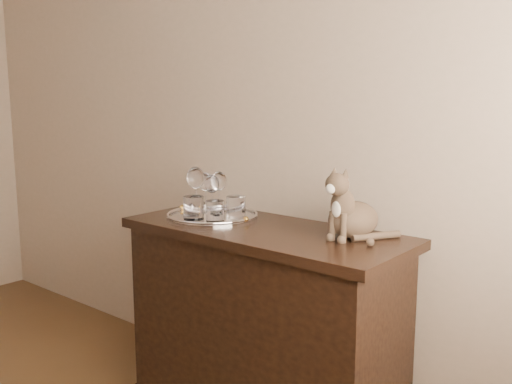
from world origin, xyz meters
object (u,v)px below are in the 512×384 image
wine_glass_c (196,190)px  tray (212,216)px  wine_glass_d (212,194)px  tumbler_c (236,207)px  tumbler_b (194,208)px  wine_glass_b (219,192)px  tumbler_a (215,211)px  wine_glass_a (206,192)px  sideboard (264,327)px  cat (354,201)px

wine_glass_c → tray: bearing=8.3°
wine_glass_d → tumbler_c: bearing=0.5°
tray → wine_glass_c: size_ratio=1.90×
wine_glass_c → tumbler_b: 0.13m
wine_glass_b → tumbler_a: wine_glass_b is taller
wine_glass_c → wine_glass_d: wine_glass_c is taller
wine_glass_b → tumbler_a: bearing=-51.5°
wine_glass_a → sideboard: bearing=-8.7°
wine_glass_c → tumbler_a: size_ratio=2.38×
tumbler_b → wine_glass_c: bearing=130.7°
tumbler_c → tumbler_a: bearing=-95.9°
sideboard → wine_glass_d: 0.62m
tumbler_b → tumbler_c: bearing=50.7°
wine_glass_d → tumbler_a: size_ratio=1.98×
wine_glass_c → wine_glass_d: bearing=40.8°
wine_glass_b → cat: size_ratio=0.68×
sideboard → tumbler_c: 0.52m
wine_glass_d → tumbler_c: (0.14, 0.00, -0.04)m
wine_glass_b → wine_glass_d: size_ratio=1.06×
tumbler_c → cat: cat is taller
wine_glass_b → tumbler_c: 0.15m
tray → wine_glass_c: 0.14m
sideboard → tumbler_c: bearing=165.6°
wine_glass_c → tumbler_b: wine_glass_c is taller
tumbler_a → wine_glass_c: bearing=159.3°
sideboard → cat: bearing=15.7°
tumbler_a → tumbler_c: size_ratio=0.96×
sideboard → tumbler_a: tumbler_a is taller
wine_glass_b → tray: bearing=-68.1°
tumbler_a → tumbler_b: tumbler_b is taller
sideboard → tumbler_a: 0.52m
tray → wine_glass_d: 0.10m
wine_glass_a → cat: bearing=3.1°
tumbler_a → tumbler_c: bearing=84.1°
wine_glass_a → wine_glass_d: (0.05, -0.01, -0.00)m
tray → wine_glass_d: (-0.03, 0.03, 0.09)m
wine_glass_c → tumbler_c: (0.20, 0.05, -0.06)m
wine_glass_c → tumbler_c: wine_glass_c is taller
wine_glass_a → tumbler_a: bearing=-35.4°
tray → tumbler_b: (-0.01, -0.11, 0.05)m
wine_glass_b → wine_glass_d: bearing=-93.8°
tumbler_a → wine_glass_b: bearing=128.5°
wine_glass_d → wine_glass_b: bearing=86.2°
wine_glass_b → tumbler_c: (0.14, -0.04, -0.05)m
tumbler_b → wine_glass_a: bearing=116.4°
tray → wine_glass_d: wine_glass_d is taller
sideboard → wine_glass_c: (-0.39, 0.00, 0.54)m
wine_glass_b → tumbler_b: size_ratio=1.88×
sideboard → wine_glass_c: bearing=179.7°
wine_glass_a → wine_glass_d: bearing=-11.8°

